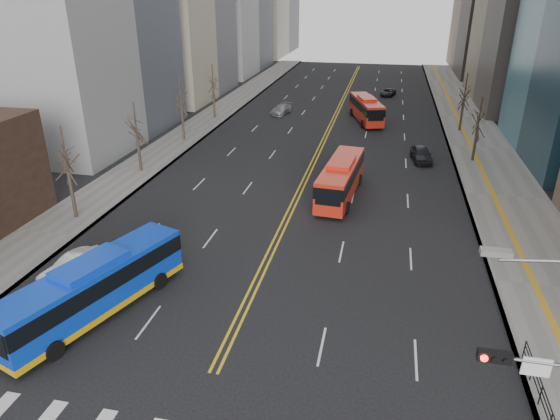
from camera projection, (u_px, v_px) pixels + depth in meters
name	position (u px, v px, depth m)	size (l,w,h in m)	color
sidewalk_right	(480.00, 148.00, 55.57)	(7.00, 130.00, 0.15)	slate
sidewalk_left	(193.00, 131.00, 62.06)	(5.00, 130.00, 0.15)	slate
centerline	(334.00, 119.00, 67.86)	(0.55, 100.00, 0.01)	gold
pedestrian_railing	(541.00, 392.00, 21.09)	(0.06, 6.06, 1.02)	black
street_trees	(240.00, 116.00, 49.00)	(35.20, 47.20, 7.60)	#2F221C
blue_bus	(94.00, 286.00, 26.87)	(5.93, 11.48, 3.31)	#0D3BCB
red_bus_near	(341.00, 177.00, 42.07)	(3.30, 10.47, 3.29)	red
red_bus_far	(366.00, 108.00, 65.99)	(5.21, 10.47, 3.27)	red
car_white	(76.00, 267.00, 30.64)	(1.60, 4.60, 1.52)	white
car_dark_mid	(421.00, 154.00, 51.29)	(1.81, 4.49, 1.53)	black
car_silver	(281.00, 109.00, 70.29)	(1.87, 4.59, 1.33)	gray
car_dark_far	(388.00, 92.00, 82.05)	(1.89, 4.10, 1.14)	black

